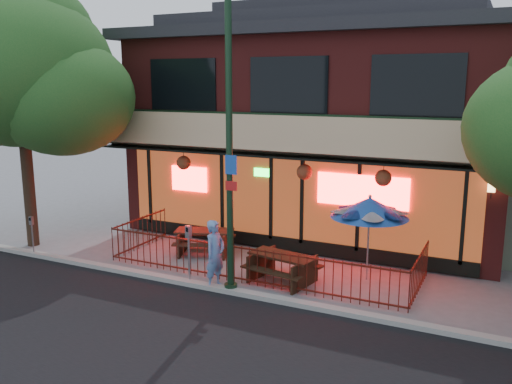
% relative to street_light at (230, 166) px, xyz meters
% --- Properties ---
extents(ground, '(80.00, 80.00, 0.00)m').
position_rel_street_light_xyz_m(ground, '(-0.00, 0.40, -3.15)').
color(ground, gray).
rests_on(ground, ground).
extents(curb, '(80.00, 0.25, 0.12)m').
position_rel_street_light_xyz_m(curb, '(-0.00, -0.10, -3.09)').
color(curb, '#999993').
rests_on(curb, ground).
extents(restaurant_building, '(12.96, 9.49, 8.05)m').
position_rel_street_light_xyz_m(restaurant_building, '(-0.00, 7.51, 0.98)').
color(restaurant_building, maroon).
rests_on(restaurant_building, ground).
extents(patio_fence, '(8.44, 2.62, 1.00)m').
position_rel_street_light_xyz_m(patio_fence, '(-0.00, 0.91, -2.52)').
color(patio_fence, '#4C1810').
rests_on(patio_fence, ground).
extents(street_light, '(0.43, 0.32, 7.00)m').
position_rel_street_light_xyz_m(street_light, '(0.00, 0.00, 0.00)').
color(street_light, black).
rests_on(street_light, ground).
extents(street_tree_left, '(5.60, 5.60, 8.05)m').
position_rel_street_light_xyz_m(street_tree_left, '(-7.46, 0.79, 2.52)').
color(street_tree_left, '#382B1C').
rests_on(street_tree_left, ground).
extents(picnic_table_left, '(2.06, 1.82, 0.73)m').
position_rel_street_light_xyz_m(picnic_table_left, '(-2.14, 2.31, -2.67)').
color(picnic_table_left, '#3F2217').
rests_on(picnic_table_left, ground).
extents(picnic_table_right, '(1.94, 1.62, 0.74)m').
position_rel_street_light_xyz_m(picnic_table_right, '(0.90, 1.15, -2.66)').
color(picnic_table_right, black).
rests_on(picnic_table_right, ground).
extents(patio_umbrella, '(2.00, 2.00, 2.28)m').
position_rel_street_light_xyz_m(patio_umbrella, '(2.83, 2.26, -1.20)').
color(patio_umbrella, gray).
rests_on(patio_umbrella, ground).
extents(pedestrian, '(0.51, 0.70, 1.75)m').
position_rel_street_light_xyz_m(pedestrian, '(-0.46, 0.05, -2.27)').
color(pedestrian, '#638BC7').
rests_on(pedestrian, ground).
extents(parking_meter_near, '(0.16, 0.15, 1.54)m').
position_rel_street_light_xyz_m(parking_meter_near, '(-1.20, 0.00, -2.11)').
color(parking_meter_near, '#999BA1').
rests_on(parking_meter_near, ground).
extents(parking_meter_far, '(0.11, 0.10, 1.20)m').
position_rel_street_light_xyz_m(parking_meter_far, '(-6.63, -0.08, -2.34)').
color(parking_meter_far, gray).
rests_on(parking_meter_far, ground).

